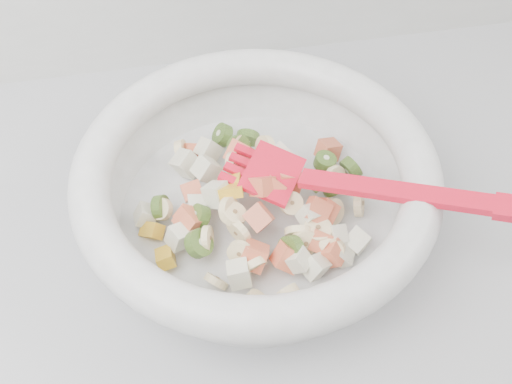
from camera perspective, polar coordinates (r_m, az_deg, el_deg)
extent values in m
cylinder|color=beige|center=(0.66, 0.00, -2.11)|extent=(0.29, 0.29, 0.02)
torus|color=beige|center=(0.61, 0.00, 1.76)|extent=(0.35, 0.35, 0.04)
cylinder|color=#CDB788|center=(0.61, -4.34, -4.12)|extent=(0.02, 0.03, 0.03)
cylinder|color=#CDB788|center=(0.61, -2.41, -1.61)|extent=(0.02, 0.03, 0.03)
cylinder|color=#CDB788|center=(0.58, 0.18, -9.77)|extent=(0.02, 0.03, 0.03)
cylinder|color=#CDB788|center=(0.61, 4.31, -4.49)|extent=(0.04, 0.03, 0.03)
cylinder|color=#CDB788|center=(0.64, 6.85, -1.72)|extent=(0.03, 0.03, 0.03)
cylinder|color=#CDB788|center=(0.61, -1.57, -3.51)|extent=(0.02, 0.03, 0.03)
cylinder|color=#CDB788|center=(0.61, 6.89, -5.06)|extent=(0.03, 0.02, 0.03)
cylinder|color=#CDB788|center=(0.61, 3.77, -3.58)|extent=(0.03, 0.02, 0.03)
cylinder|color=#CDB788|center=(0.60, -2.02, -1.98)|extent=(0.04, 0.04, 0.02)
cylinder|color=#CDB788|center=(0.68, 0.81, 3.89)|extent=(0.02, 0.04, 0.04)
cylinder|color=#CDB788|center=(0.61, 6.07, -4.53)|extent=(0.03, 0.03, 0.03)
cylinder|color=#CDB788|center=(0.63, -3.08, -0.24)|extent=(0.02, 0.03, 0.03)
cylinder|color=#CDB788|center=(0.61, 5.50, -3.32)|extent=(0.03, 0.03, 0.01)
cylinder|color=#CDB788|center=(0.67, -1.48, 4.02)|extent=(0.02, 0.03, 0.03)
cylinder|color=#CDB788|center=(0.69, -6.60, 3.59)|extent=(0.02, 0.04, 0.04)
cylinder|color=#CDB788|center=(0.59, -1.44, -5.41)|extent=(0.03, 0.02, 0.03)
cylinder|color=#CDB788|center=(0.65, -1.92, 2.43)|extent=(0.03, 0.03, 0.03)
cylinder|color=#CDB788|center=(0.60, -3.58, -7.93)|extent=(0.03, 0.02, 0.03)
cylinder|color=#CDB788|center=(0.58, 2.81, -9.03)|extent=(0.03, 0.02, 0.03)
cylinder|color=#CDB788|center=(0.62, 3.15, -1.00)|extent=(0.03, 0.03, 0.02)
cylinder|color=#CDB788|center=(0.67, 7.04, 1.45)|extent=(0.03, 0.02, 0.03)
cylinder|color=#CDB788|center=(0.65, 9.14, -1.01)|extent=(0.02, 0.04, 0.04)
cylinder|color=#CDB788|center=(0.64, -8.39, -1.51)|extent=(0.03, 0.03, 0.03)
cylinder|color=#CDB788|center=(0.59, -0.16, -6.49)|extent=(0.03, 0.02, 0.03)
cube|color=#E36F47|center=(0.67, -1.46, 3.39)|extent=(0.04, 0.04, 0.03)
cube|color=#E36F47|center=(0.64, 2.79, 1.10)|extent=(0.03, 0.03, 0.03)
cube|color=#E36F47|center=(0.61, 5.63, -4.38)|extent=(0.03, 0.03, 0.03)
cube|color=#E36F47|center=(0.62, 5.42, -1.73)|extent=(0.03, 0.03, 0.03)
cube|color=#E36F47|center=(0.70, 6.44, 3.71)|extent=(0.03, 0.03, 0.03)
cube|color=#E36F47|center=(0.62, 1.45, 0.30)|extent=(0.03, 0.03, 0.03)
cube|color=#E36F47|center=(0.62, -5.84, -2.58)|extent=(0.04, 0.03, 0.03)
cube|color=#E36F47|center=(0.64, -5.72, 0.08)|extent=(0.02, 0.03, 0.03)
cube|color=#E36F47|center=(0.60, 0.26, -2.24)|extent=(0.03, 0.03, 0.03)
cube|color=#E36F47|center=(0.62, 0.59, 0.50)|extent=(0.03, 0.03, 0.03)
cube|color=#E36F47|center=(0.62, -5.93, -2.34)|extent=(0.03, 0.03, 0.03)
cube|color=#E36F47|center=(0.69, -5.56, 3.68)|extent=(0.02, 0.02, 0.03)
cube|color=#E36F47|center=(0.61, 6.90, -5.41)|extent=(0.03, 0.03, 0.03)
cube|color=#E36F47|center=(0.63, 6.14, -1.70)|extent=(0.03, 0.03, 0.03)
cube|color=#E36F47|center=(0.60, 2.78, -5.82)|extent=(0.03, 0.03, 0.04)
cube|color=#E36F47|center=(0.60, -0.20, -5.69)|extent=(0.03, 0.04, 0.04)
cylinder|color=#72AB39|center=(0.67, 6.15, 2.70)|extent=(0.03, 0.03, 0.02)
cylinder|color=#72AB39|center=(0.66, 6.77, 0.52)|extent=(0.03, 0.03, 0.03)
cylinder|color=#72AB39|center=(0.60, -5.09, -4.57)|extent=(0.04, 0.04, 0.03)
cylinder|color=#72AB39|center=(0.62, -5.07, -2.16)|extent=(0.03, 0.03, 0.03)
cylinder|color=#72AB39|center=(0.64, 5.69, 0.89)|extent=(0.03, 0.03, 0.03)
cylinder|color=#72AB39|center=(0.71, -0.73, 4.83)|extent=(0.04, 0.02, 0.04)
cylinder|color=#72AB39|center=(0.60, 3.13, -5.18)|extent=(0.03, 0.04, 0.03)
cylinder|color=#72AB39|center=(0.71, -3.01, 5.09)|extent=(0.03, 0.04, 0.04)
cylinder|color=#72AB39|center=(0.68, 8.44, 2.09)|extent=(0.03, 0.04, 0.03)
cylinder|color=#72AB39|center=(0.67, -1.52, 3.96)|extent=(0.03, 0.03, 0.04)
cylinder|color=#72AB39|center=(0.64, -8.44, -1.39)|extent=(0.02, 0.03, 0.03)
cube|color=#E8E7C5|center=(0.61, -6.83, -3.97)|extent=(0.03, 0.03, 0.03)
cube|color=#E8E7C5|center=(0.62, 4.77, -2.03)|extent=(0.03, 0.02, 0.03)
cube|color=#E8E7C5|center=(0.68, -6.22, 2.52)|extent=(0.04, 0.03, 0.04)
cube|color=#E8E7C5|center=(0.59, 3.64, -6.05)|extent=(0.03, 0.03, 0.03)
cube|color=#E8E7C5|center=(0.62, 7.66, -5.55)|extent=(0.03, 0.03, 0.02)
cube|color=#E8E7C5|center=(0.59, -1.52, -7.29)|extent=(0.02, 0.02, 0.03)
cube|color=#E8E7C5|center=(0.65, -4.43, 2.01)|extent=(0.03, 0.03, 0.03)
cube|color=#E8E7C5|center=(0.65, -9.78, -2.05)|extent=(0.03, 0.02, 0.03)
cube|color=#E8E7C5|center=(0.63, -5.24, -0.98)|extent=(0.02, 0.02, 0.02)
cube|color=#E8E7C5|center=(0.66, 1.96, 3.10)|extent=(0.03, 0.04, 0.03)
cube|color=#E8E7C5|center=(0.62, -3.51, -0.23)|extent=(0.03, 0.03, 0.03)
cube|color=#E8E7C5|center=(0.60, 5.32, -6.65)|extent=(0.03, 0.03, 0.03)
cube|color=#E8E7C5|center=(0.69, -4.27, 3.73)|extent=(0.03, 0.03, 0.03)
cube|color=#E8E7C5|center=(0.62, 9.00, -4.28)|extent=(0.03, 0.03, 0.03)
cube|color=#E8E7C5|center=(0.62, 7.09, -3.84)|extent=(0.02, 0.03, 0.03)
cube|color=gold|center=(0.61, -8.05, -5.82)|extent=(0.02, 0.03, 0.02)
cube|color=gold|center=(0.64, -9.24, -3.41)|extent=(0.03, 0.03, 0.03)
cube|color=gold|center=(0.61, -2.26, 0.06)|extent=(0.03, 0.02, 0.02)
cube|color=gold|center=(0.63, -2.28, 0.65)|extent=(0.03, 0.02, 0.02)
cube|color=red|center=(0.63, 1.46, 1.65)|extent=(0.08, 0.08, 0.02)
cube|color=red|center=(0.65, -0.82, 3.60)|extent=(0.03, 0.02, 0.01)
cube|color=red|center=(0.64, -1.27, 2.76)|extent=(0.03, 0.02, 0.01)
cube|color=red|center=(0.63, -1.74, 1.90)|extent=(0.03, 0.02, 0.01)
cube|color=red|center=(0.62, -2.21, 1.02)|extent=(0.03, 0.02, 0.01)
cube|color=red|center=(0.59, 12.39, 0.04)|extent=(0.16, 0.11, 0.04)
cube|color=red|center=(0.58, 21.37, -1.30)|extent=(0.03, 0.03, 0.01)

